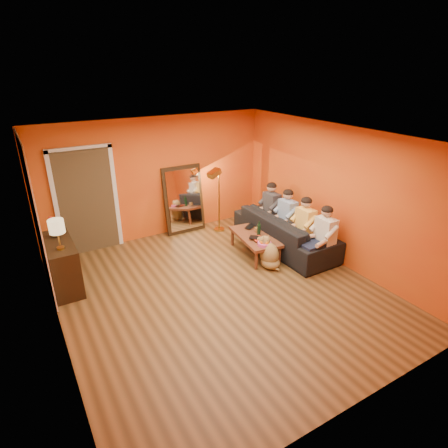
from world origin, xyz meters
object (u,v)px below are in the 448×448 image
sideboard (62,264)px  mirror_frame (184,200)px  laptop (253,227)px  person_mid_right (287,217)px  wine_bottle (259,229)px  table_lamp (58,235)px  person_far_right (271,209)px  dog (269,252)px  coffee_table (255,245)px  person_far_left (325,237)px  sofa (285,231)px  person_mid_left (305,226)px  tumbler (257,230)px  floor_lamp (219,201)px  vase (55,231)px

sideboard → mirror_frame: bearing=21.2°
mirror_frame → laptop: (0.90, -1.44, -0.33)m
person_mid_right → wine_bottle: (-0.81, -0.12, -0.03)m
table_lamp → person_far_right: bearing=2.8°
dog → coffee_table: bearing=97.8°
mirror_frame → coffee_table: 2.00m
sideboard → dog: 3.68m
sideboard → person_far_left: bearing=-21.7°
table_lamp → sofa: (4.24, -0.44, -0.75)m
person_mid_right → person_mid_left: bearing=-90.0°
person_far_left → sideboard: bearing=158.3°
table_lamp → laptop: 3.76m
sideboard → table_lamp: bearing=-90.0°
table_lamp → coffee_table: 3.65m
tumbler → coffee_table: bearing=-135.0°
coffee_table → person_mid_left: bearing=-21.7°
mirror_frame → table_lamp: bearing=-153.7°
sideboard → floor_lamp: size_ratio=0.82×
dog → person_far_right: person_far_right is taller
mirror_frame → wine_bottle: 2.00m
table_lamp → laptop: table_lamp is taller
table_lamp → wine_bottle: (3.56, -0.46, -0.53)m
sideboard → sofa: bearing=-9.9°
mirror_frame → wine_bottle: size_ratio=4.90×
mirror_frame → sofa: bearing=-51.5°
dog → tumbler: bearing=89.0°
sofa → laptop: sofa is taller
person_far_right → floor_lamp: bearing=138.2°
sofa → laptop: size_ratio=7.07×
sofa → person_far_right: (0.13, 0.65, 0.25)m
tumbler → vase: size_ratio=0.51×
sofa → floor_lamp: floor_lamp is taller
mirror_frame → tumbler: mirror_frame is taller
mirror_frame → person_far_left: (1.58, -2.82, -0.15)m
tumbler → wine_bottle: bearing=-112.4°
sideboard → person_mid_left: size_ratio=0.97×
sideboard → floor_lamp: bearing=11.3°
table_lamp → coffee_table: table_lamp is taller
coffee_table → wine_bottle: (0.05, -0.05, 0.37)m
floor_lamp → dog: size_ratio=2.29×
coffee_table → wine_bottle: wine_bottle is taller
table_lamp → person_mid_left: (4.37, -0.89, -0.49)m
dog → person_mid_right: (0.91, 0.62, 0.30)m
mirror_frame → sideboard: mirror_frame is taller
sideboard → person_far_left: person_far_left is taller
mirror_frame → dog: bearing=-74.1°
coffee_table → laptop: laptop is taller
person_far_left → wine_bottle: bearing=129.3°
sideboard → laptop: 3.71m
coffee_table → person_far_left: person_far_left is taller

